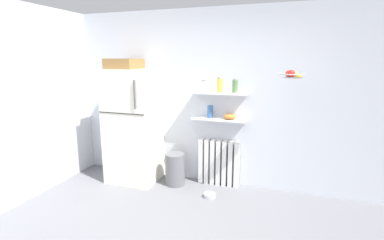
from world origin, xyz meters
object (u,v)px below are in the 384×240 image
object	(u,v)px
storage_jar_1	(220,85)
refrigerator	(133,124)
storage_jar_2	(235,86)
hanging_fruit_basket	(292,74)
trash_bin	(175,169)
shelf_bowl	(230,116)
vase	(210,112)
storage_jar_0	(205,86)
pet_food_bowl	(210,195)
radiator	(219,163)

from	to	relation	value
storage_jar_1	refrigerator	bearing A→B (deg)	-171.08
storage_jar_2	hanging_fruit_basket	size ratio (longest dim) A/B	0.65
trash_bin	refrigerator	bearing A→B (deg)	-178.51
storage_jar_1	shelf_bowl	world-z (taller)	storage_jar_1
shelf_bowl	trash_bin	bearing A→B (deg)	-166.56
refrigerator	vase	xyz separation A→B (m)	(1.17, 0.21, 0.23)
hanging_fruit_basket	trash_bin	bearing A→B (deg)	174.53
storage_jar_0	pet_food_bowl	bearing A→B (deg)	-64.04
storage_jar_0	trash_bin	world-z (taller)	storage_jar_0
storage_jar_2	vase	world-z (taller)	storage_jar_2
storage_jar_0	storage_jar_2	distance (m)	0.44
refrigerator	hanging_fruit_basket	world-z (taller)	refrigerator
shelf_bowl	refrigerator	bearing A→B (deg)	-172.04
pet_food_bowl	storage_jar_0	bearing A→B (deg)	115.96
radiator	vase	size ratio (longest dim) A/B	3.67
storage_jar_1	storage_jar_0	bearing A→B (deg)	180.00
storage_jar_0	refrigerator	bearing A→B (deg)	-169.33
shelf_bowl	pet_food_bowl	xyz separation A→B (m)	(-0.17, -0.42, -1.05)
storage_jar_2	vase	xyz separation A→B (m)	(-0.35, 0.00, -0.38)
storage_jar_1	pet_food_bowl	bearing A→B (deg)	-91.80
radiator	hanging_fruit_basket	world-z (taller)	hanging_fruit_basket
refrigerator	radiator	xyz separation A→B (m)	(1.31, 0.24, -0.55)
storage_jar_0	vase	xyz separation A→B (m)	(0.08, 0.00, -0.37)
radiator	hanging_fruit_basket	bearing A→B (deg)	-21.12
pet_food_bowl	vase	bearing A→B (deg)	106.12
radiator	storage_jar_0	bearing A→B (deg)	-172.19
storage_jar_0	shelf_bowl	bearing A→B (deg)	0.00
pet_food_bowl	refrigerator	bearing A→B (deg)	170.50
trash_bin	radiator	bearing A→B (deg)	19.20
shelf_bowl	storage_jar_1	bearing A→B (deg)	-180.00
pet_food_bowl	shelf_bowl	bearing A→B (deg)	67.73
trash_bin	hanging_fruit_basket	xyz separation A→B (m)	(1.58, -0.15, 1.46)
storage_jar_0	hanging_fruit_basket	world-z (taller)	hanging_fruit_basket
storage_jar_1	storage_jar_2	distance (m)	0.22
trash_bin	storage_jar_2	bearing A→B (deg)	12.53
refrigerator	trash_bin	xyz separation A→B (m)	(0.68, 0.02, -0.66)
radiator	storage_jar_0	size ratio (longest dim) A/B	4.05
vase	hanging_fruit_basket	bearing A→B (deg)	-17.27
shelf_bowl	hanging_fruit_basket	size ratio (longest dim) A/B	0.60
shelf_bowl	radiator	bearing A→B (deg)	169.35
storage_jar_2	vase	distance (m)	0.52
trash_bin	pet_food_bowl	distance (m)	0.69
storage_jar_1	shelf_bowl	distance (m)	0.47
radiator	pet_food_bowl	distance (m)	0.56
storage_jar_2	hanging_fruit_basket	distance (m)	0.83
refrigerator	hanging_fruit_basket	bearing A→B (deg)	-3.37
storage_jar_2	shelf_bowl	size ratio (longest dim) A/B	1.09
radiator	hanging_fruit_basket	distance (m)	1.70
shelf_bowl	trash_bin	size ratio (longest dim) A/B	0.37
radiator	trash_bin	size ratio (longest dim) A/B	1.42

